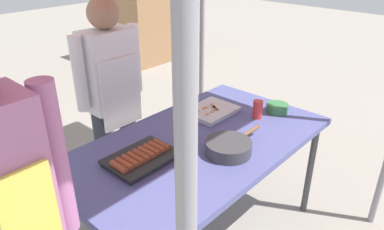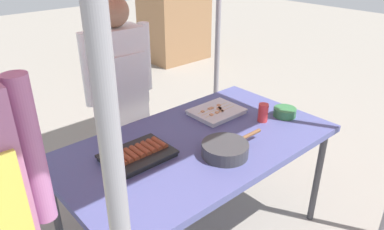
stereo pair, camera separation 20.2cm
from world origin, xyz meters
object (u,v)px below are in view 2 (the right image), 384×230
tray_grilled_sausages (137,155)px  stall_table (198,149)px  tray_meat_skewers (217,112)px  condiment_bowl (285,112)px  cooking_wok (225,149)px  neighbor_stall_left (174,6)px  drink_cup_near_edge (263,113)px  vendor_woman (121,87)px

tray_grilled_sausages → stall_table: bearing=-12.5°
tray_meat_skewers → condiment_bowl: condiment_bowl is taller
cooking_wok → neighbor_stall_left: (2.41, 3.43, 0.05)m
stall_table → tray_grilled_sausages: (-0.36, 0.08, 0.07)m
cooking_wok → drink_cup_near_edge: (0.47, 0.12, 0.02)m
condiment_bowl → cooking_wok: bearing=-173.4°
condiment_bowl → vendor_woman: 1.12m
stall_table → drink_cup_near_edge: (0.48, -0.08, 0.11)m
tray_grilled_sausages → tray_meat_skewers: bearing=8.4°
cooking_wok → vendor_woman: vendor_woman is taller
tray_meat_skewers → vendor_woman: (-0.38, 0.56, 0.11)m
condiment_bowl → vendor_woman: (-0.70, 0.87, 0.10)m
tray_meat_skewers → neighbor_stall_left: 3.69m
tray_grilled_sausages → cooking_wok: 0.47m
stall_table → cooking_wok: bearing=-86.6°
stall_table → neighbor_stall_left: neighbor_stall_left is taller
tray_grilled_sausages → vendor_woman: size_ratio=0.24×
neighbor_stall_left → condiment_bowl: bearing=-117.8°
stall_table → drink_cup_near_edge: 0.50m
tray_meat_skewers → condiment_bowl: (0.32, -0.32, 0.01)m
condiment_bowl → neighbor_stall_left: size_ratio=0.09×
condiment_bowl → vendor_woman: vendor_woman is taller
condiment_bowl → drink_cup_near_edge: size_ratio=1.24×
tray_meat_skewers → neighbor_stall_left: neighbor_stall_left is taller
cooking_wok → stall_table: bearing=93.4°
neighbor_stall_left → drink_cup_near_edge: bearing=-120.4°
tray_grilled_sausages → vendor_woman: 0.74m
drink_cup_near_edge → neighbor_stall_left: 3.83m
tray_grilled_sausages → cooking_wok: (0.37, -0.29, 0.02)m
tray_grilled_sausages → condiment_bowl: size_ratio=2.46×
tray_grilled_sausages → neighbor_stall_left: bearing=48.5°
condiment_bowl → vendor_woman: bearing=128.7°
tray_meat_skewers → tray_grilled_sausages: bearing=-171.6°
drink_cup_near_edge → neighbor_stall_left: size_ratio=0.07×
vendor_woman → neighbor_stall_left: size_ratio=0.89×
tray_meat_skewers → condiment_bowl: size_ratio=2.22×
cooking_wok → condiment_bowl: bearing=6.6°
tray_meat_skewers → drink_cup_near_edge: size_ratio=2.75×
vendor_woman → tray_grilled_sausages: bearing=65.0°
tray_grilled_sausages → tray_meat_skewers: 0.70m
cooking_wok → vendor_woman: size_ratio=0.28×
drink_cup_near_edge → stall_table: bearing=170.1°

